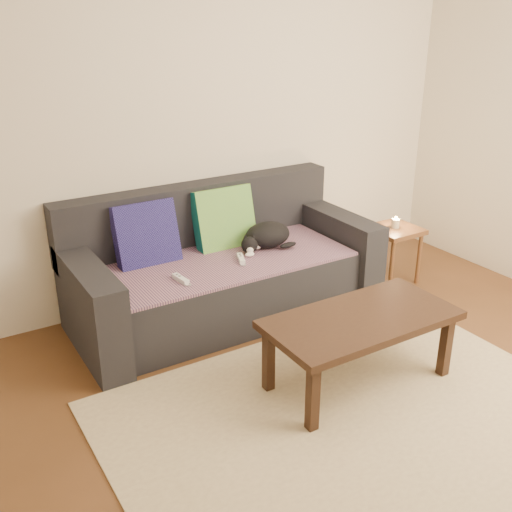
{
  "coord_description": "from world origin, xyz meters",
  "views": [
    {
      "loc": [
        -1.79,
        -1.8,
        2.01
      ],
      "look_at": [
        0.05,
        1.2,
        0.55
      ],
      "focal_mm": 42.0,
      "sensor_mm": 36.0,
      "label": 1
    }
  ],
  "objects_px": {
    "cat": "(266,236)",
    "coffee_table": "(361,325)",
    "sofa": "(222,272)",
    "side_table": "(394,237)",
    "wii_remote_a": "(181,279)",
    "wii_remote_b": "(241,259)"
  },
  "relations": [
    {
      "from": "wii_remote_a",
      "to": "coffee_table",
      "type": "relative_size",
      "value": 0.14
    },
    {
      "from": "wii_remote_b",
      "to": "side_table",
      "type": "relative_size",
      "value": 0.34
    },
    {
      "from": "cat",
      "to": "coffee_table",
      "type": "bearing_deg",
      "value": -73.85
    },
    {
      "from": "wii_remote_a",
      "to": "side_table",
      "type": "height_order",
      "value": "wii_remote_a"
    },
    {
      "from": "sofa",
      "to": "coffee_table",
      "type": "bearing_deg",
      "value": -78.53
    },
    {
      "from": "coffee_table",
      "to": "sofa",
      "type": "bearing_deg",
      "value": 101.47
    },
    {
      "from": "side_table",
      "to": "coffee_table",
      "type": "height_order",
      "value": "side_table"
    },
    {
      "from": "sofa",
      "to": "coffee_table",
      "type": "xyz_separation_m",
      "value": [
        0.24,
        -1.18,
        0.07
      ]
    },
    {
      "from": "coffee_table",
      "to": "wii_remote_b",
      "type": "bearing_deg",
      "value": 100.14
    },
    {
      "from": "cat",
      "to": "wii_remote_b",
      "type": "distance_m",
      "value": 0.32
    },
    {
      "from": "wii_remote_a",
      "to": "cat",
      "type": "bearing_deg",
      "value": -81.7
    },
    {
      "from": "wii_remote_a",
      "to": "wii_remote_b",
      "type": "relative_size",
      "value": 1.0
    },
    {
      "from": "sofa",
      "to": "side_table",
      "type": "xyz_separation_m",
      "value": [
        1.39,
        -0.23,
        0.06
      ]
    },
    {
      "from": "cat",
      "to": "wii_remote_a",
      "type": "bearing_deg",
      "value": -143.42
    },
    {
      "from": "sofa",
      "to": "coffee_table",
      "type": "height_order",
      "value": "sofa"
    },
    {
      "from": "wii_remote_a",
      "to": "wii_remote_b",
      "type": "height_order",
      "value": "same"
    },
    {
      "from": "sofa",
      "to": "wii_remote_b",
      "type": "xyz_separation_m",
      "value": [
        0.06,
        -0.17,
        0.15
      ]
    },
    {
      "from": "sofa",
      "to": "wii_remote_b",
      "type": "bearing_deg",
      "value": -70.67
    },
    {
      "from": "sofa",
      "to": "wii_remote_a",
      "type": "distance_m",
      "value": 0.52
    },
    {
      "from": "side_table",
      "to": "coffee_table",
      "type": "distance_m",
      "value": 1.49
    },
    {
      "from": "sofa",
      "to": "wii_remote_a",
      "type": "height_order",
      "value": "sofa"
    },
    {
      "from": "wii_remote_b",
      "to": "coffee_table",
      "type": "height_order",
      "value": "wii_remote_b"
    }
  ]
}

